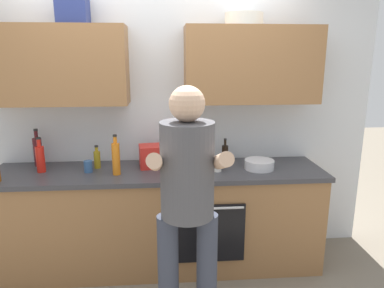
{
  "coord_description": "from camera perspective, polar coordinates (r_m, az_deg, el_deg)",
  "views": [
    {
      "loc": [
        0.06,
        -2.91,
        1.85
      ],
      "look_at": [
        0.28,
        -0.1,
        1.15
      ],
      "focal_mm": 33.22,
      "sensor_mm": 36.0,
      "label": 1
    }
  ],
  "objects": [
    {
      "name": "back_wall_unit",
      "position": [
        3.21,
        -5.6,
        7.55
      ],
      "size": [
        4.0,
        0.38,
        2.5
      ],
      "color": "silver",
      "rests_on": "ground"
    },
    {
      "name": "bottle_wine",
      "position": [
        3.42,
        -23.51,
        -1.05
      ],
      "size": [
        0.07,
        0.07,
        0.33
      ],
      "color": "#471419",
      "rests_on": "counter"
    },
    {
      "name": "mixing_bowl",
      "position": [
        3.13,
        10.75,
        -3.24
      ],
      "size": [
        0.25,
        0.25,
        0.08
      ],
      "primitive_type": "cylinder",
      "color": "silver",
      "rests_on": "counter"
    },
    {
      "name": "counter",
      "position": [
        3.23,
        -5.21,
        -11.79
      ],
      "size": [
        2.84,
        0.67,
        0.9
      ],
      "color": "olive",
      "rests_on": "ground"
    },
    {
      "name": "cup_tea",
      "position": [
        3.11,
        -16.32,
        -3.48
      ],
      "size": [
        0.07,
        0.07,
        0.1
      ],
      "primitive_type": "cylinder",
      "color": "#33598C",
      "rests_on": "counter"
    },
    {
      "name": "potted_herb",
      "position": [
        2.97,
        -1.9,
        -2.11
      ],
      "size": [
        0.15,
        0.15,
        0.24
      ],
      "color": "#9E6647",
      "rests_on": "counter"
    },
    {
      "name": "ground_plane",
      "position": [
        3.45,
        -5.07,
        -18.55
      ],
      "size": [
        12.0,
        12.0,
        0.0
      ],
      "primitive_type": "plane",
      "color": "#756B5B"
    },
    {
      "name": "grocery_bag_crisps",
      "position": [
        3.13,
        -6.35,
        -1.94
      ],
      "size": [
        0.25,
        0.22,
        0.19
      ],
      "primitive_type": "cube",
      "rotation": [
        0.0,
        0.0,
        0.13
      ],
      "color": "red",
      "rests_on": "counter"
    },
    {
      "name": "cup_ceramic",
      "position": [
        3.17,
        -1.98,
        -2.55
      ],
      "size": [
        0.07,
        0.07,
        0.1
      ],
      "primitive_type": "cylinder",
      "color": "#BF4C47",
      "rests_on": "counter"
    },
    {
      "name": "person_standing",
      "position": [
        2.27,
        -0.75,
        -8.16
      ],
      "size": [
        0.49,
        0.45,
        1.68
      ],
      "color": "#383D4C",
      "rests_on": "ground"
    },
    {
      "name": "bottle_oil",
      "position": [
        3.19,
        -14.99,
        -2.31
      ],
      "size": [
        0.06,
        0.06,
        0.2
      ],
      "color": "olive",
      "rests_on": "counter"
    },
    {
      "name": "bottle_juice",
      "position": [
        2.97,
        -12.11,
        -2.2
      ],
      "size": [
        0.07,
        0.07,
        0.34
      ],
      "color": "orange",
      "rests_on": "counter"
    },
    {
      "name": "cup_coffee",
      "position": [
        3.02,
        4.07,
        -3.63
      ],
      "size": [
        0.07,
        0.07,
        0.08
      ],
      "primitive_type": "cylinder",
      "color": "white",
      "rests_on": "counter"
    },
    {
      "name": "bottle_soy",
      "position": [
        3.29,
        5.31,
        -1.43
      ],
      "size": [
        0.06,
        0.06,
        0.22
      ],
      "color": "black",
      "rests_on": "counter"
    },
    {
      "name": "bottle_hotsauce",
      "position": [
        3.23,
        -23.17,
        -2.1
      ],
      "size": [
        0.07,
        0.07,
        0.3
      ],
      "color": "red",
      "rests_on": "counter"
    }
  ]
}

